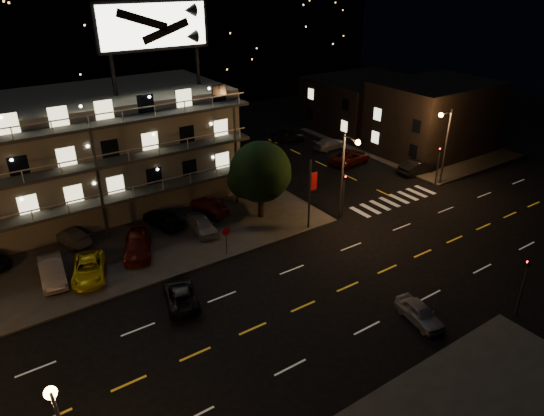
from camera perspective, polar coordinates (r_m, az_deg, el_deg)
ground at (r=34.28m, az=6.38°, el=-10.29°), size 140.00×140.00×0.00m
curb_nw at (r=45.50m, az=-24.82°, el=-2.81°), size 44.00×24.00×0.15m
curb_ne at (r=66.35m, az=15.24°, el=7.54°), size 16.00×24.00×0.15m
motel at (r=47.62m, az=-22.22°, el=5.93°), size 28.00×13.80×18.10m
side_bldg_front at (r=62.78m, az=18.42°, el=10.08°), size 14.06×10.00×8.50m
side_bldg_back at (r=70.62m, az=10.66°, el=12.01°), size 14.06×12.00×7.00m
hill_backdrop at (r=90.60m, az=-27.55°, el=17.93°), size 120.00×25.00×24.00m
streetlight_nc at (r=42.11m, az=8.64°, el=4.55°), size 0.44×1.92×8.00m
streetlight_ne at (r=52.12m, az=19.65°, el=7.57°), size 1.92×0.44×8.00m
signal_nw at (r=43.73m, az=8.43°, el=1.99°), size 0.20×0.27×4.60m
signal_sw at (r=34.86m, az=27.54°, el=-7.72°), size 0.20×0.27×4.60m
signal_ne at (r=52.88m, az=19.00°, el=5.16°), size 0.27×0.20×4.60m
banner_north at (r=40.95m, az=4.52°, el=1.80°), size 0.83×0.16×6.40m
stop_sign at (r=37.84m, az=-5.40°, el=-3.34°), size 0.91×0.11×2.61m
tree at (r=42.34m, az=-1.42°, el=4.07°), size 5.61×5.40×7.06m
lot_car_1 at (r=38.42m, az=-24.46°, el=-6.75°), size 2.10×4.77×1.52m
lot_car_2 at (r=37.85m, az=-20.76°, el=-6.70°), size 3.53×5.18×1.32m
lot_car_3 at (r=39.60m, az=-15.54°, el=-4.23°), size 3.75×5.36×1.44m
lot_car_4 at (r=41.65m, az=-8.24°, el=-1.93°), size 1.93×4.17×1.38m
lot_car_7 at (r=43.03m, az=-22.61°, el=-2.99°), size 2.92×4.56×1.23m
lot_car_8 at (r=43.17m, az=-12.68°, el=-1.20°), size 2.86×4.63×1.47m
lot_car_9 at (r=44.69m, az=-7.38°, el=0.18°), size 2.07×4.40×1.39m
side_car_0 at (r=55.99m, az=16.79°, el=4.65°), size 4.73×1.90×1.53m
side_car_1 at (r=57.30m, az=9.21°, el=5.91°), size 5.60×3.13×1.48m
side_car_2 at (r=61.91m, az=6.87°, el=7.54°), size 4.68×2.06×1.34m
side_car_3 at (r=64.30m, az=1.86°, el=8.52°), size 4.87×3.47×1.54m
road_car_east at (r=33.02m, az=16.97°, el=-11.71°), size 2.07×3.87×1.25m
road_car_west at (r=33.79m, az=-10.70°, el=-9.95°), size 3.15×4.81×1.23m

